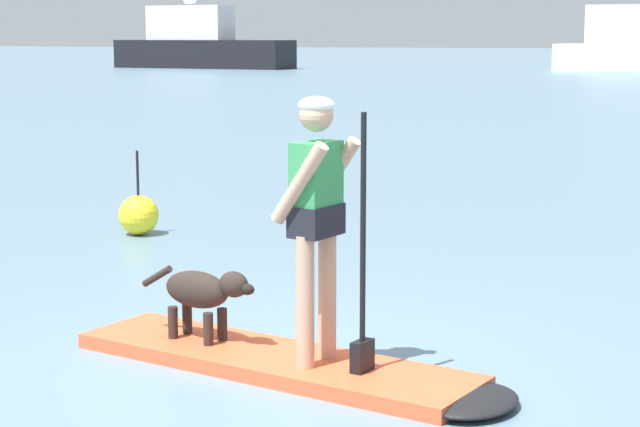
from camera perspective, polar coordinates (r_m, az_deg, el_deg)
name	(u,v)px	position (r m, az deg, el deg)	size (l,w,h in m)	color
ground_plane	(273,368)	(7.40, -2.46, -8.08)	(400.00, 400.00, 0.00)	slate
paddleboard	(301,366)	(7.26, -1.01, -8.01)	(3.26, 1.53, 0.10)	#E55933
person_paddler	(318,211)	(6.95, -0.09, 0.15)	(0.66, 0.56, 1.73)	tan
dog	(202,292)	(7.64, -6.17, -4.11)	(0.98, 0.37, 0.53)	#2D231E
moored_boat_starboard	(200,45)	(76.96, -6.31, 8.77)	(13.21, 4.75, 4.94)	black
moored_boat_center	(629,47)	(72.77, 15.88, 8.40)	(9.79, 4.13, 9.44)	white
marker_buoy	(139,215)	(12.37, -9.47, -0.07)	(0.45, 0.45, 0.95)	yellow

